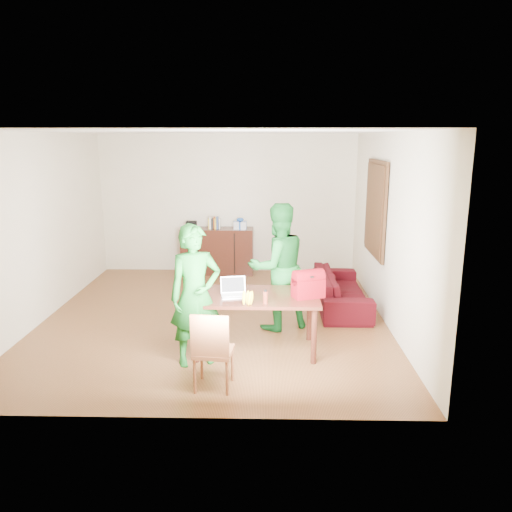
{
  "coord_description": "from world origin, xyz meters",
  "views": [
    {
      "loc": [
        0.78,
        -7.03,
        2.62
      ],
      "look_at": [
        0.64,
        -0.97,
        1.18
      ],
      "focal_mm": 35.0,
      "sensor_mm": 36.0,
      "label": 1
    }
  ],
  "objects_px": {
    "table": "(256,302)",
    "person_near": "(195,296)",
    "laptop": "(234,293)",
    "red_bag": "(308,286)",
    "person_far": "(278,267)",
    "chair": "(214,365)",
    "bottle": "(265,297)",
    "sofa": "(341,290)"
  },
  "relations": [
    {
      "from": "laptop",
      "to": "person_far",
      "type": "bearing_deg",
      "value": 47.52
    },
    {
      "from": "red_bag",
      "to": "sofa",
      "type": "bearing_deg",
      "value": 49.92
    },
    {
      "from": "table",
      "to": "laptop",
      "type": "bearing_deg",
      "value": -164.59
    },
    {
      "from": "table",
      "to": "bottle",
      "type": "distance_m",
      "value": 0.38
    },
    {
      "from": "person_far",
      "to": "sofa",
      "type": "relative_size",
      "value": 0.94
    },
    {
      "from": "laptop",
      "to": "red_bag",
      "type": "distance_m",
      "value": 0.9
    },
    {
      "from": "chair",
      "to": "person_far",
      "type": "xyz_separation_m",
      "value": [
        0.71,
        1.78,
        0.63
      ]
    },
    {
      "from": "table",
      "to": "chair",
      "type": "xyz_separation_m",
      "value": [
        -0.43,
        -0.98,
        -0.38
      ]
    },
    {
      "from": "person_near",
      "to": "sofa",
      "type": "relative_size",
      "value": 0.89
    },
    {
      "from": "person_far",
      "to": "bottle",
      "type": "relative_size",
      "value": 10.69
    },
    {
      "from": "laptop",
      "to": "sofa",
      "type": "distance_m",
      "value": 2.43
    },
    {
      "from": "bottle",
      "to": "sofa",
      "type": "bearing_deg",
      "value": 59.72
    },
    {
      "from": "red_bag",
      "to": "sofa",
      "type": "xyz_separation_m",
      "value": [
        0.67,
        1.78,
        -0.59
      ]
    },
    {
      "from": "chair",
      "to": "person_far",
      "type": "bearing_deg",
      "value": 73.86
    },
    {
      "from": "table",
      "to": "person_near",
      "type": "distance_m",
      "value": 0.81
    },
    {
      "from": "person_near",
      "to": "sofa",
      "type": "xyz_separation_m",
      "value": [
        2.0,
        2.09,
        -0.56
      ]
    },
    {
      "from": "table",
      "to": "bottle",
      "type": "relative_size",
      "value": 9.45
    },
    {
      "from": "chair",
      "to": "sofa",
      "type": "distance_m",
      "value": 3.21
    },
    {
      "from": "person_near",
      "to": "red_bag",
      "type": "height_order",
      "value": "person_near"
    },
    {
      "from": "person_far",
      "to": "red_bag",
      "type": "relative_size",
      "value": 4.81
    },
    {
      "from": "chair",
      "to": "person_near",
      "type": "distance_m",
      "value": 0.88
    },
    {
      "from": "person_far",
      "to": "laptop",
      "type": "relative_size",
      "value": 5.15
    },
    {
      "from": "chair",
      "to": "red_bag",
      "type": "bearing_deg",
      "value": 46.51
    },
    {
      "from": "person_near",
      "to": "sofa",
      "type": "bearing_deg",
      "value": 23.03
    },
    {
      "from": "person_near",
      "to": "laptop",
      "type": "relative_size",
      "value": 4.88
    },
    {
      "from": "person_far",
      "to": "red_bag",
      "type": "xyz_separation_m",
      "value": [
        0.35,
        -0.86,
        -0.02
      ]
    },
    {
      "from": "table",
      "to": "person_far",
      "type": "height_order",
      "value": "person_far"
    },
    {
      "from": "bottle",
      "to": "sofa",
      "type": "relative_size",
      "value": 0.09
    },
    {
      "from": "table",
      "to": "bottle",
      "type": "height_order",
      "value": "bottle"
    },
    {
      "from": "table",
      "to": "sofa",
      "type": "relative_size",
      "value": 0.83
    },
    {
      "from": "laptop",
      "to": "bottle",
      "type": "distance_m",
      "value": 0.46
    },
    {
      "from": "person_near",
      "to": "table",
      "type": "bearing_deg",
      "value": 4.9
    },
    {
      "from": "table",
      "to": "person_far",
      "type": "xyz_separation_m",
      "value": [
        0.29,
        0.8,
        0.24
      ]
    },
    {
      "from": "laptop",
      "to": "red_bag",
      "type": "xyz_separation_m",
      "value": [
        0.9,
        0.01,
        0.09
      ]
    },
    {
      "from": "sofa",
      "to": "bottle",
      "type": "bearing_deg",
      "value": 150.0
    },
    {
      "from": "chair",
      "to": "person_far",
      "type": "distance_m",
      "value": 2.02
    },
    {
      "from": "table",
      "to": "laptop",
      "type": "relative_size",
      "value": 4.55
    },
    {
      "from": "person_far",
      "to": "laptop",
      "type": "height_order",
      "value": "person_far"
    },
    {
      "from": "person_far",
      "to": "bottle",
      "type": "xyz_separation_m",
      "value": [
        -0.17,
        -1.11,
        -0.07
      ]
    },
    {
      "from": "person_near",
      "to": "red_bag",
      "type": "bearing_deg",
      "value": -10.12
    },
    {
      "from": "person_near",
      "to": "laptop",
      "type": "height_order",
      "value": "person_near"
    },
    {
      "from": "sofa",
      "to": "person_far",
      "type": "bearing_deg",
      "value": 132.26
    }
  ]
}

